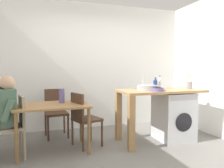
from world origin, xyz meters
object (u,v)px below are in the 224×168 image
(chair_person_seat, at_px, (14,123))
(washing_machine, at_px, (173,116))
(seated_person, at_px, (1,113))
(utensil_crock, at_px, (189,85))
(chair_spare_by_wall, at_px, (56,110))
(bottle_tall_green, at_px, (155,84))
(bottle_squat_brown, at_px, (160,83))
(dining_table, at_px, (53,110))
(mixing_bowl, at_px, (157,89))
(chair_opposite, at_px, (83,117))
(vase, at_px, (62,96))

(chair_person_seat, distance_m, washing_machine, 2.67)
(seated_person, relative_size, utensil_crock, 4.01)
(washing_machine, bearing_deg, chair_spare_by_wall, 156.40)
(washing_machine, distance_m, utensil_crock, 0.67)
(bottle_tall_green, relative_size, bottle_squat_brown, 0.88)
(chair_spare_by_wall, bearing_deg, washing_machine, 150.91)
(dining_table, relative_size, washing_machine, 1.28)
(bottle_tall_green, distance_m, bottle_squat_brown, 0.12)
(chair_person_seat, xyz_separation_m, bottle_squat_brown, (2.51, 0.20, 0.52))
(mixing_bowl, bearing_deg, washing_machine, 23.48)
(chair_opposite, xyz_separation_m, washing_machine, (1.64, -0.14, -0.08))
(chair_opposite, bearing_deg, seated_person, -101.86)
(dining_table, relative_size, chair_person_seat, 1.22)
(dining_table, height_order, bottle_tall_green, bottle_tall_green)
(seated_person, distance_m, utensil_crock, 3.21)
(bottle_squat_brown, relative_size, utensil_crock, 0.81)
(chair_opposite, xyz_separation_m, bottle_tall_green, (1.37, 0.06, 0.51))
(washing_machine, height_order, vase, vase)
(chair_opposite, xyz_separation_m, chair_spare_by_wall, (-0.39, 0.75, 0.00))
(dining_table, height_order, utensil_crock, utensil_crock)
(seated_person, bearing_deg, bottle_squat_brown, -97.21)
(dining_table, height_order, chair_opposite, chair_opposite)
(chair_person_seat, height_order, bottle_tall_green, bottle_tall_green)
(bottle_tall_green, bearing_deg, bottle_squat_brown, 16.90)
(mixing_bowl, bearing_deg, bottle_squat_brown, 55.10)
(washing_machine, bearing_deg, utensil_crock, 8.10)
(chair_spare_by_wall, height_order, bottle_squat_brown, bottle_squat_brown)
(vase, bearing_deg, washing_machine, -6.13)
(chair_person_seat, bearing_deg, chair_spare_by_wall, -49.04)
(chair_spare_by_wall, xyz_separation_m, vase, (0.06, -0.67, 0.35))
(bottle_tall_green, distance_m, vase, 1.71)
(bottle_tall_green, bearing_deg, chair_person_seat, -175.96)
(chair_person_seat, distance_m, mixing_bowl, 2.27)
(chair_spare_by_wall, bearing_deg, seated_person, 42.73)
(chair_opposite, distance_m, mixing_bowl, 1.31)
(seated_person, height_order, washing_machine, seated_person)
(washing_machine, bearing_deg, seated_person, -179.86)
(seated_person, xyz_separation_m, vase, (0.85, 0.22, 0.19))
(mixing_bowl, distance_m, utensil_crock, 0.86)
(bottle_tall_green, bearing_deg, chair_opposite, -177.52)
(bottle_tall_green, bearing_deg, seated_person, -175.44)
(mixing_bowl, bearing_deg, seated_person, 175.40)
(bottle_squat_brown, distance_m, utensil_crock, 0.55)
(chair_spare_by_wall, bearing_deg, utensil_crock, 155.32)
(vase, bearing_deg, chair_spare_by_wall, 94.84)
(vase, bearing_deg, utensil_crock, -3.89)
(chair_opposite, bearing_deg, mixing_bowl, 55.40)
(chair_opposite, height_order, chair_spare_by_wall, same)
(chair_person_seat, relative_size, washing_machine, 1.05)
(utensil_crock, bearing_deg, chair_person_seat, -179.53)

